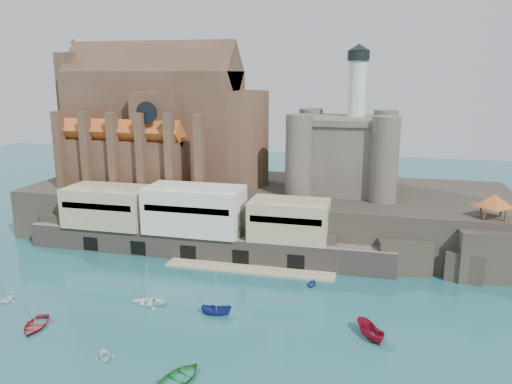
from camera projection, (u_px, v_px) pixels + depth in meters
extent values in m
plane|color=#1A5258|center=(204.00, 315.00, 70.97)|extent=(300.00, 300.00, 0.00)
cube|color=black|center=(266.00, 209.00, 107.58)|extent=(100.00, 34.00, 10.00)
cube|color=black|center=(66.00, 228.00, 101.34)|extent=(9.00, 5.00, 6.00)
cube|color=black|center=(138.00, 234.00, 97.60)|extent=(9.00, 5.00, 6.00)
cube|color=black|center=(221.00, 240.00, 93.63)|extent=(9.00, 5.00, 6.00)
cube|color=black|center=(311.00, 248.00, 89.67)|extent=(9.00, 5.00, 6.00)
cube|color=black|center=(403.00, 255.00, 85.93)|extent=(9.00, 5.00, 6.00)
cube|color=#6D6357|center=(204.00, 245.00, 93.56)|extent=(70.00, 6.00, 4.50)
cube|color=tan|center=(249.00, 269.00, 87.47)|extent=(30.00, 4.00, 0.40)
cube|color=black|center=(91.00, 244.00, 96.11)|extent=(3.00, 0.40, 2.60)
cube|color=black|center=(138.00, 248.00, 93.78)|extent=(3.00, 0.40, 2.60)
cube|color=black|center=(188.00, 252.00, 91.44)|extent=(3.00, 0.40, 2.60)
cube|color=black|center=(241.00, 257.00, 89.11)|extent=(3.00, 0.40, 2.60)
cube|color=black|center=(296.00, 262.00, 86.77)|extent=(3.00, 0.40, 2.60)
cube|color=tan|center=(109.00, 206.00, 97.78)|extent=(16.00, 9.00, 7.50)
cube|color=silver|center=(195.00, 209.00, 93.47)|extent=(18.00, 9.00, 8.50)
cube|color=tan|center=(289.00, 220.00, 89.44)|extent=(14.00, 8.00, 7.00)
cube|color=#483021|center=(155.00, 126.00, 111.59)|extent=(38.00, 14.00, 24.00)
cube|color=#483021|center=(153.00, 71.00, 108.80)|extent=(38.00, 13.01, 13.01)
cylinder|color=#483021|center=(237.00, 138.00, 107.62)|extent=(14.00, 14.00, 20.00)
cube|color=#483021|center=(172.00, 136.00, 111.12)|extent=(10.00, 20.00, 20.00)
cube|color=#483021|center=(120.00, 164.00, 105.18)|extent=(28.00, 5.00, 10.00)
cube|color=#483021|center=(158.00, 150.00, 123.12)|extent=(28.00, 5.00, 10.00)
cube|color=#B5511F|center=(118.00, 132.00, 103.65)|extent=(28.00, 5.66, 5.66)
cube|color=#B5511F|center=(157.00, 124.00, 121.59)|extent=(28.00, 5.66, 5.66)
cube|color=#483021|center=(79.00, 116.00, 115.56)|extent=(4.00, 10.00, 28.00)
cylinder|color=black|center=(147.00, 113.00, 98.35)|extent=(4.40, 0.30, 4.40)
cube|color=#483021|center=(60.00, 150.00, 104.45)|extent=(1.60, 2.20, 16.00)
cube|color=#483021|center=(86.00, 151.00, 103.00)|extent=(1.60, 2.20, 16.00)
cube|color=#483021|center=(113.00, 152.00, 101.56)|extent=(1.60, 2.20, 16.00)
cube|color=#483021|center=(141.00, 153.00, 100.11)|extent=(1.60, 2.20, 16.00)
cube|color=#483021|center=(170.00, 154.00, 98.66)|extent=(1.60, 2.20, 16.00)
cube|color=#483021|center=(200.00, 155.00, 97.22)|extent=(1.60, 2.20, 16.00)
cube|color=#4D463C|center=(344.00, 156.00, 102.00)|extent=(16.00, 16.00, 14.00)
cube|color=#4D463C|center=(345.00, 120.00, 100.29)|extent=(17.00, 17.00, 1.20)
cylinder|color=#4D463C|center=(299.00, 156.00, 96.09)|extent=(5.20, 5.20, 16.00)
cylinder|color=#4D463C|center=(384.00, 160.00, 92.35)|extent=(5.20, 5.20, 16.00)
cylinder|color=#4D463C|center=(310.00, 145.00, 111.19)|extent=(5.20, 5.20, 16.00)
cylinder|color=#4D463C|center=(384.00, 147.00, 107.46)|extent=(5.20, 5.20, 16.00)
cylinder|color=silver|center=(357.00, 92.00, 100.41)|extent=(3.60, 3.60, 12.00)
cylinder|color=black|center=(359.00, 56.00, 98.78)|extent=(4.40, 4.40, 2.00)
cone|color=black|center=(359.00, 47.00, 98.41)|extent=(4.60, 4.60, 1.40)
cube|color=black|center=(489.00, 250.00, 84.71)|extent=(12.00, 10.00, 8.70)
cube|color=black|center=(465.00, 264.00, 83.24)|extent=(6.00, 5.00, 5.00)
cube|color=#483021|center=(491.00, 225.00, 83.67)|extent=(4.20, 4.20, 0.30)
cylinder|color=#483021|center=(484.00, 218.00, 82.19)|extent=(0.36, 0.36, 3.20)
cylinder|color=#483021|center=(505.00, 220.00, 81.44)|extent=(0.36, 0.36, 3.20)
cylinder|color=#483021|center=(480.00, 213.00, 85.21)|extent=(0.36, 0.36, 3.20)
cylinder|color=#483021|center=(501.00, 214.00, 84.47)|extent=(0.36, 0.36, 3.20)
pyramid|color=#B5511F|center=(494.00, 201.00, 82.70)|extent=(6.40, 6.40, 2.20)
imported|color=#A51623|center=(36.00, 327.00, 67.70)|extent=(4.34, 2.23, 5.84)
imported|color=white|center=(104.00, 358.00, 60.45)|extent=(2.97, 2.75, 2.94)
imported|color=navy|center=(216.00, 314.00, 71.26)|extent=(1.89, 1.85, 4.48)
imported|color=#1D7E33|center=(180.00, 379.00, 56.14)|extent=(4.62, 2.87, 6.24)
imported|color=white|center=(8.00, 301.00, 75.44)|extent=(2.58, 1.72, 2.84)
imported|color=maroon|center=(369.00, 337.00, 65.08)|extent=(2.89, 2.91, 5.49)
imported|color=white|center=(148.00, 304.00, 74.64)|extent=(1.44, 3.82, 5.23)
imported|color=navy|center=(312.00, 285.00, 81.02)|extent=(2.53, 1.71, 2.76)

